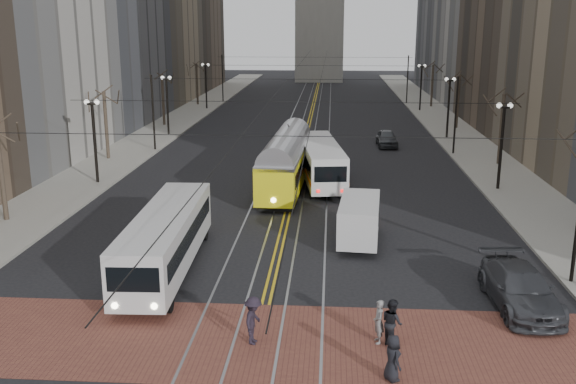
# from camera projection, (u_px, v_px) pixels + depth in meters

# --- Properties ---
(ground) EXTENTS (260.00, 260.00, 0.00)m
(ground) POSITION_uv_depth(u_px,v_px,m) (268.00, 295.00, 26.48)
(ground) COLOR black
(ground) RESTS_ON ground
(sidewalk_left) EXTENTS (5.00, 140.00, 0.15)m
(sidewalk_left) POSITION_uv_depth(u_px,v_px,m) (173.00, 124.00, 70.86)
(sidewalk_left) COLOR gray
(sidewalk_left) RESTS_ON ground
(sidewalk_right) EXTENTS (5.00, 140.00, 0.15)m
(sidewalk_right) POSITION_uv_depth(u_px,v_px,m) (448.00, 127.00, 68.89)
(sidewalk_right) COLOR gray
(sidewalk_right) RESTS_ON ground
(crosswalk_band) EXTENTS (25.00, 6.00, 0.01)m
(crosswalk_band) POSITION_uv_depth(u_px,v_px,m) (257.00, 341.00, 22.62)
(crosswalk_band) COLOR brown
(crosswalk_band) RESTS_ON ground
(streetcar_rails) EXTENTS (4.80, 130.00, 0.02)m
(streetcar_rails) POSITION_uv_depth(u_px,v_px,m) (308.00, 126.00, 69.89)
(streetcar_rails) COLOR gray
(streetcar_rails) RESTS_ON ground
(centre_lines) EXTENTS (0.42, 130.00, 0.01)m
(centre_lines) POSITION_uv_depth(u_px,v_px,m) (308.00, 126.00, 69.89)
(centre_lines) COLOR gold
(centre_lines) RESTS_ON ground
(lamp_posts) EXTENTS (27.60, 57.20, 5.60)m
(lamp_posts) POSITION_uv_depth(u_px,v_px,m) (301.00, 123.00, 53.50)
(lamp_posts) COLOR black
(lamp_posts) RESTS_ON ground
(street_trees) EXTENTS (31.68, 53.28, 5.60)m
(street_trees) POSITION_uv_depth(u_px,v_px,m) (305.00, 112.00, 59.77)
(street_trees) COLOR #382D23
(street_trees) RESTS_ON ground
(trolley_wires) EXTENTS (25.96, 120.00, 6.60)m
(trolley_wires) POSITION_uv_depth(u_px,v_px,m) (305.00, 102.00, 59.12)
(trolley_wires) COLOR black
(trolley_wires) RESTS_ON ground
(transit_bus) EXTENTS (2.64, 11.05, 2.75)m
(transit_bus) POSITION_uv_depth(u_px,v_px,m) (166.00, 242.00, 28.72)
(transit_bus) COLOR silver
(transit_bus) RESTS_ON ground
(streetcar) EXTENTS (2.95, 12.95, 3.03)m
(streetcar) POSITION_uv_depth(u_px,v_px,m) (286.00, 166.00, 43.30)
(streetcar) COLOR #FCF116
(streetcar) RESTS_ON ground
(rear_bus) EXTENTS (3.74, 11.01, 2.82)m
(rear_bus) POSITION_uv_depth(u_px,v_px,m) (321.00, 163.00, 44.66)
(rear_bus) COLOR silver
(rear_bus) RESTS_ON ground
(cargo_van) EXTENTS (2.35, 5.16, 2.22)m
(cargo_van) POSITION_uv_depth(u_px,v_px,m) (359.00, 222.00, 32.51)
(cargo_van) COLOR silver
(cargo_van) RESTS_ON ground
(sedan_grey) EXTENTS (1.86, 4.40, 1.48)m
(sedan_grey) POSITION_uv_depth(u_px,v_px,m) (387.00, 138.00, 58.18)
(sedan_grey) COLOR #3E4146
(sedan_grey) RESTS_ON ground
(sedan_parked) EXTENTS (2.52, 5.58, 1.59)m
(sedan_parked) POSITION_uv_depth(u_px,v_px,m) (520.00, 288.00, 25.18)
(sedan_parked) COLOR #3C3E43
(sedan_parked) RESTS_ON ground
(pedestrian_a) EXTENTS (0.74, 0.87, 1.52)m
(pedestrian_a) POSITION_uv_depth(u_px,v_px,m) (393.00, 358.00, 19.97)
(pedestrian_a) COLOR black
(pedestrian_a) RESTS_ON crosswalk_band
(pedestrian_b) EXTENTS (0.45, 0.62, 1.58)m
(pedestrian_b) POSITION_uv_depth(u_px,v_px,m) (379.00, 322.00, 22.33)
(pedestrian_b) COLOR gray
(pedestrian_b) RESTS_ON crosswalk_band
(pedestrian_c) EXTENTS (0.95, 1.03, 1.71)m
(pedestrian_c) POSITION_uv_depth(u_px,v_px,m) (392.00, 322.00, 22.13)
(pedestrian_c) COLOR black
(pedestrian_c) RESTS_ON crosswalk_band
(pedestrian_d) EXTENTS (0.83, 1.21, 1.73)m
(pedestrian_d) POSITION_uv_depth(u_px,v_px,m) (253.00, 320.00, 22.25)
(pedestrian_d) COLOR black
(pedestrian_d) RESTS_ON crosswalk_band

